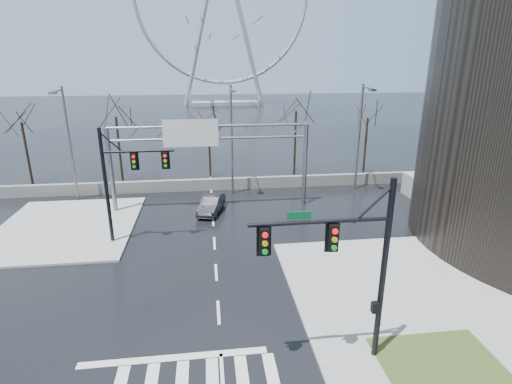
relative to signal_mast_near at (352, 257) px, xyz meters
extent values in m
plane|color=black|center=(-5.14, 4.04, -4.87)|extent=(260.00, 260.00, 0.00)
cube|color=gray|center=(4.86, 6.04, -4.80)|extent=(12.00, 10.00, 0.15)
cube|color=gray|center=(-16.14, 16.04, -4.80)|extent=(10.00, 12.00, 0.15)
cube|color=#2D431B|center=(3.86, -0.96, -4.72)|extent=(5.00, 4.00, 0.02)
cube|color=slate|center=(-5.14, 24.04, -4.32)|extent=(52.00, 0.50, 1.10)
cylinder|color=black|center=(1.36, 0.04, -0.87)|extent=(0.24, 0.24, 8.00)
cylinder|color=black|center=(-1.34, 0.04, 1.53)|extent=(5.40, 0.16, 0.16)
cube|color=black|center=(-0.84, -0.11, 0.93)|extent=(0.35, 0.28, 1.05)
cube|color=black|center=(-3.44, -0.11, 0.93)|extent=(0.35, 0.28, 1.05)
cylinder|color=black|center=(-12.14, 13.04, -0.87)|extent=(0.24, 0.24, 8.00)
cylinder|color=black|center=(-9.84, 13.04, 1.53)|extent=(4.60, 0.16, 0.16)
cube|color=black|center=(-10.14, 12.89, 0.93)|extent=(0.35, 0.28, 1.05)
cube|color=black|center=(-8.14, 12.89, 0.93)|extent=(0.35, 0.28, 1.05)
cylinder|color=slate|center=(-13.14, 19.04, -1.37)|extent=(0.36, 0.36, 7.00)
cylinder|color=slate|center=(2.86, 19.04, -1.37)|extent=(0.36, 0.36, 7.00)
cylinder|color=slate|center=(-5.14, 19.04, 2.13)|extent=(16.00, 0.20, 0.20)
cylinder|color=slate|center=(-5.14, 19.04, 1.13)|extent=(16.00, 0.20, 0.20)
cube|color=#094A26|center=(-6.64, 18.89, 1.63)|extent=(4.20, 0.10, 2.00)
cube|color=silver|center=(-6.64, 18.83, 1.63)|extent=(4.40, 0.02, 2.20)
cylinder|color=slate|center=(-17.14, 22.54, 0.13)|extent=(0.20, 0.20, 10.00)
cylinder|color=slate|center=(-17.14, 21.44, 4.83)|extent=(0.12, 2.20, 0.12)
cube|color=slate|center=(-17.14, 20.44, 4.73)|extent=(0.50, 0.70, 0.18)
cylinder|color=slate|center=(-3.14, 22.54, 0.13)|extent=(0.20, 0.20, 10.00)
cylinder|color=slate|center=(-3.14, 21.44, 4.83)|extent=(0.12, 2.20, 0.12)
cube|color=slate|center=(-3.14, 20.44, 4.73)|extent=(0.50, 0.70, 0.18)
cylinder|color=slate|center=(8.86, 22.54, 0.13)|extent=(0.20, 0.20, 10.00)
cylinder|color=slate|center=(8.86, 21.44, 4.83)|extent=(0.12, 2.20, 0.12)
cube|color=slate|center=(8.86, 20.44, 4.73)|extent=(0.50, 0.70, 0.18)
cylinder|color=black|center=(-23.14, 28.04, -1.72)|extent=(0.24, 0.24, 6.30)
cylinder|color=black|center=(-14.14, 27.54, -1.50)|extent=(0.24, 0.24, 6.75)
cylinder|color=black|center=(-5.14, 28.54, -1.95)|extent=(0.24, 0.24, 5.85)
cylinder|color=black|center=(3.86, 27.54, -1.36)|extent=(0.24, 0.24, 7.02)
cylinder|color=black|center=(11.86, 28.04, -1.81)|extent=(0.24, 0.24, 6.12)
cube|color=gray|center=(-0.14, 99.04, -4.37)|extent=(18.00, 6.00, 1.00)
cylinder|color=#B2B2B7|center=(-7.14, 99.04, 9.13)|extent=(8.28, 1.20, 28.82)
cylinder|color=#B2B2B7|center=(6.86, 99.04, 9.13)|extent=(8.28, 1.20, 28.82)
imported|color=black|center=(-5.22, 18.01, -4.18)|extent=(2.56, 4.45, 1.39)
camera|label=1|loc=(-5.39, -13.20, 7.26)|focal=28.00mm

